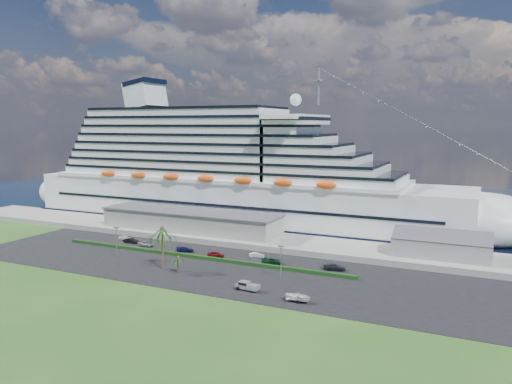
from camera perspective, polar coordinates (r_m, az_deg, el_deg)
The scene contains 22 objects.
ground at distance 118.94m, azimuth -7.74°, elevation -9.85°, with size 420.00×420.00×0.00m, color #29511B.
asphalt_lot at distance 127.87m, azimuth -5.03°, elevation -8.52°, with size 140.00×38.00×0.12m, color black.
wharf at distance 152.55m, azimuth 0.48°, elevation -5.49°, with size 240.00×20.00×1.80m, color gray.
water at distance 236.04m, azimuth 9.67°, elevation -1.10°, with size 420.00×160.00×0.02m, color black.
cruise_ship at distance 180.58m, azimuth -2.53°, elevation 1.66°, with size 191.00×38.00×54.00m.
terminal_building at distance 163.51m, azimuth -7.51°, elevation -3.18°, with size 61.00×15.00×6.30m.
port_shed at distance 138.86m, azimuth 20.47°, elevation -5.83°, with size 24.00×12.31×7.37m.
hedge at distance 135.85m, azimuth -6.90°, elevation -7.35°, with size 88.00×1.10×0.90m, color black.
lamp_post_left at distance 140.14m, azimuth -15.67°, elevation -5.11°, with size 1.60×0.35×8.27m.
lamp_post_right at distance 115.27m, azimuth 2.87°, elevation -7.59°, with size 1.60×0.35×8.27m.
palm_tall at distance 125.26m, azimuth -10.67°, elevation -4.66°, with size 8.82×8.82×11.13m.
palm_short at distance 122.30m, azimuth -8.91°, elevation -7.59°, with size 3.53×3.53×4.56m.
parked_car_0 at distance 160.86m, azimuth -14.74°, elevation -5.08°, with size 1.65×4.10×1.40m, color silver.
parked_car_1 at distance 156.18m, azimuth -14.09°, elevation -5.42°, with size 1.61×4.63×1.52m, color black.
parked_car_2 at distance 151.42m, azimuth -12.49°, elevation -5.80°, with size 2.35×5.10×1.42m, color gray.
parked_car_3 at distance 142.99m, azimuth -8.09°, elevation -6.49°, with size 2.01×4.94×1.43m, color #131945.
parked_car_4 at distance 136.20m, azimuth -4.63°, elevation -7.13°, with size 1.84×4.58×1.56m, color #640D10.
parked_car_5 at distance 135.59m, azimuth 0.07°, elevation -7.22°, with size 1.42×4.08×1.35m, color silver.
parked_car_6 at distance 129.76m, azimuth 1.84°, elevation -7.88°, with size 2.52×5.46×1.52m, color #0D3519.
parked_car_7 at distance 125.63m, azimuth 8.98°, elevation -8.49°, with size 2.19×5.39×1.56m, color black.
pickup_truck at distance 109.81m, azimuth -1.04°, elevation -10.64°, with size 5.56×2.36×1.92m.
boat_trailer at distance 103.35m, azimuth 4.77°, elevation -11.80°, with size 6.16×4.22×1.74m.
Camera 1 is at (62.15, -94.88, 35.78)m, focal length 35.00 mm.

